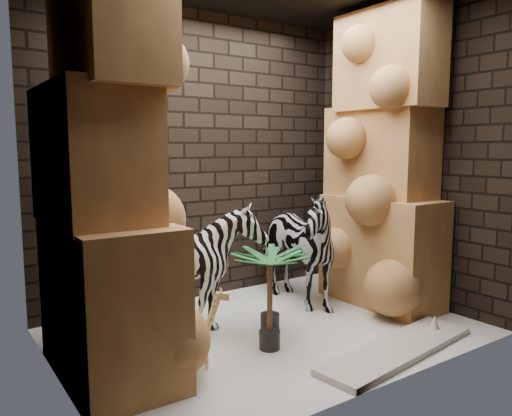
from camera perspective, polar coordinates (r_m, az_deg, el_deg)
floor at (r=4.46m, az=1.57°, el=-14.09°), size 3.50×3.50×0.00m
wall_back at (r=5.22m, az=-6.53°, el=5.83°), size 3.50×0.00×3.50m
wall_front at (r=3.23m, az=14.87°, el=4.94°), size 3.50×0.00×3.50m
wall_left at (r=3.43m, az=-22.78°, el=4.74°), size 0.00×3.00×3.00m
wall_right at (r=5.38m, az=16.94°, el=5.60°), size 0.00×3.00×3.00m
rock_pillar_left at (r=3.52m, az=-17.17°, el=5.01°), size 0.68×1.30×3.00m
rock_pillar_right at (r=5.13m, az=14.62°, el=5.63°), size 0.58×1.25×3.00m
zebra_right at (r=5.03m, az=4.11°, el=-3.45°), size 0.69×1.20×1.39m
zebra_left at (r=4.34m, az=-7.42°, el=-7.54°), size 1.03×1.23×1.04m
giraffe_toy at (r=3.68m, az=-7.09°, el=-13.79°), size 0.33×0.19×0.60m
palm_front at (r=4.36m, az=1.65°, el=-9.43°), size 0.36×0.36×0.74m
palm_back at (r=3.96m, az=1.60°, el=-10.72°), size 0.36×0.36×0.79m
surfboard at (r=4.18m, az=16.20°, el=-15.49°), size 1.66×0.61×0.05m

